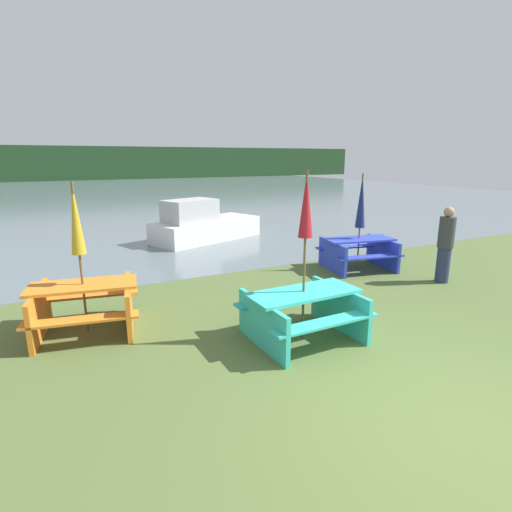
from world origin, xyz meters
name	(u,v)px	position (x,y,z in m)	size (l,w,h in m)	color
ground_plane	(456,426)	(0.00, 0.00, 0.00)	(60.00, 60.00, 0.00)	#516633
water	(98,193)	(0.00, 31.14, 0.00)	(60.00, 50.00, 0.00)	slate
far_treeline	(77,163)	(0.00, 51.14, 2.00)	(80.00, 1.60, 4.00)	#1E3D1E
picnic_table_teal	(303,310)	(-0.24, 2.44, 0.45)	(1.68, 1.40, 0.74)	#33B7A8
picnic_table_orange	(85,304)	(-3.11, 4.20, 0.46)	(1.80, 1.64, 0.77)	orange
picnic_table_blue	(358,251)	(3.12, 5.05, 0.46)	(1.90, 1.68, 0.76)	blue
umbrella_gold	(76,221)	(-3.11, 4.20, 1.75)	(0.21, 0.21, 2.32)	brown
umbrella_navy	(361,202)	(3.12, 5.05, 1.64)	(0.23, 0.23, 2.30)	brown
umbrella_crimson	(306,208)	(-0.24, 2.44, 1.96)	(0.21, 0.21, 2.49)	brown
boat	(203,225)	(0.96, 10.09, 0.50)	(3.93, 2.61, 1.37)	silver
person	(445,245)	(4.04, 3.37, 0.83)	(0.33, 0.33, 1.65)	#283351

